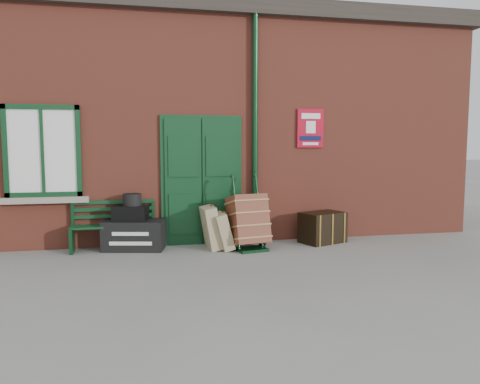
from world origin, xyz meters
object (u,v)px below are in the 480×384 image
object	(u,v)px
houdini_trunk	(134,235)
bench	(114,224)
dark_trunk	(323,227)
porter_trolley	(248,221)

from	to	relation	value
houdini_trunk	bench	bearing A→B (deg)	-178.93
bench	houdini_trunk	bearing A→B (deg)	-12.73
dark_trunk	bench	bearing A→B (deg)	155.27
porter_trolley	houdini_trunk	bearing A→B (deg)	158.04
bench	porter_trolley	distance (m)	2.25
porter_trolley	dark_trunk	bearing A→B (deg)	-1.02
porter_trolley	dark_trunk	distance (m)	1.46
bench	dark_trunk	xyz separation A→B (m)	(3.63, -0.20, -0.15)
houdini_trunk	dark_trunk	distance (m)	3.30
houdini_trunk	porter_trolley	world-z (taller)	porter_trolley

